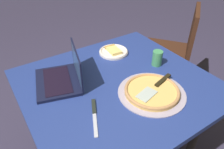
% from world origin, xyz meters
% --- Properties ---
extents(dining_table, '(1.02, 1.10, 0.75)m').
position_xyz_m(dining_table, '(0.00, 0.00, 0.67)').
color(dining_table, navy).
rests_on(dining_table, ground_plane).
extents(laptop, '(0.38, 0.33, 0.21)m').
position_xyz_m(laptop, '(-0.19, -0.27, 0.79)').
color(laptop, black).
rests_on(laptop, dining_table).
extents(pizza_plate, '(0.21, 0.21, 0.04)m').
position_xyz_m(pizza_plate, '(-0.31, 0.17, 0.76)').
color(pizza_plate, silver).
rests_on(pizza_plate, dining_table).
extents(pizza_tray, '(0.38, 0.38, 0.03)m').
position_xyz_m(pizza_tray, '(0.19, 0.11, 0.77)').
color(pizza_tray, '#A89BAE').
rests_on(pizza_tray, dining_table).
extents(table_knife, '(0.23, 0.13, 0.01)m').
position_xyz_m(table_knife, '(0.15, -0.24, 0.75)').
color(table_knife, '#B8B8C6').
rests_on(table_knife, dining_table).
extents(drink_cup, '(0.07, 0.07, 0.10)m').
position_xyz_m(drink_cup, '(-0.02, 0.33, 0.80)').
color(drink_cup, '#43925A').
rests_on(drink_cup, dining_table).
extents(chair_near, '(0.64, 0.64, 0.92)m').
position_xyz_m(chair_near, '(-0.39, 0.97, 0.53)').
color(chair_near, '#3D2114').
rests_on(chair_near, ground_plane).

